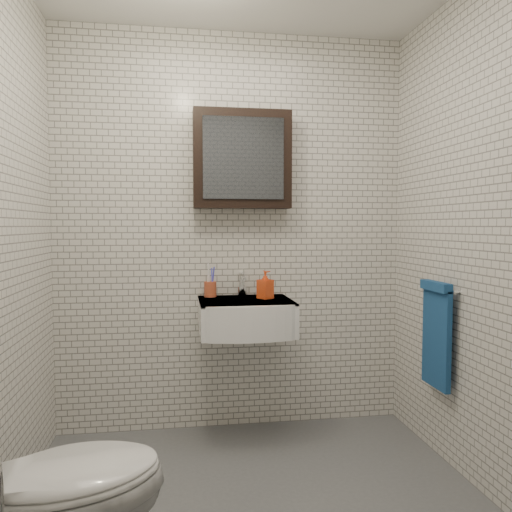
% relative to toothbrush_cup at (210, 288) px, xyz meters
% --- Properties ---
extents(ground, '(2.20, 2.00, 0.01)m').
position_rel_toothbrush_cup_xyz_m(ground, '(0.15, -0.94, -0.90)').
color(ground, '#53565B').
rests_on(ground, ground).
extents(room_shell, '(2.22, 2.02, 2.51)m').
position_rel_toothbrush_cup_xyz_m(room_shell, '(0.15, -0.94, 0.56)').
color(room_shell, silver).
rests_on(room_shell, ground).
extents(washbasin, '(0.55, 0.50, 0.20)m').
position_rel_toothbrush_cup_xyz_m(washbasin, '(0.20, -0.21, -0.15)').
color(washbasin, white).
rests_on(washbasin, room_shell).
extents(faucet, '(0.06, 0.20, 0.15)m').
position_rel_toothbrush_cup_xyz_m(faucet, '(0.20, -0.01, 0.02)').
color(faucet, silver).
rests_on(faucet, washbasin).
extents(mirror_cabinet, '(0.60, 0.15, 0.60)m').
position_rel_toothbrush_cup_xyz_m(mirror_cabinet, '(0.20, -0.01, 0.80)').
color(mirror_cabinet, black).
rests_on(mirror_cabinet, room_shell).
extents(towel_rail, '(0.09, 0.30, 0.58)m').
position_rel_toothbrush_cup_xyz_m(towel_rail, '(1.19, -0.59, -0.18)').
color(towel_rail, silver).
rests_on(towel_rail, room_shell).
extents(toothbrush_cup, '(0.10, 0.10, 0.21)m').
position_rel_toothbrush_cup_xyz_m(toothbrush_cup, '(0.00, 0.00, 0.00)').
color(toothbrush_cup, '#B0492C').
rests_on(toothbrush_cup, washbasin).
extents(soap_bottle, '(0.11, 0.11, 0.17)m').
position_rel_toothbrush_cup_xyz_m(soap_bottle, '(0.33, -0.13, 0.03)').
color(soap_bottle, orange).
rests_on(soap_bottle, washbasin).
extents(toilet, '(0.93, 0.72, 0.84)m').
position_rel_toothbrush_cup_xyz_m(toilet, '(-0.65, -1.44, -0.48)').
color(toilet, silver).
rests_on(toilet, ground).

